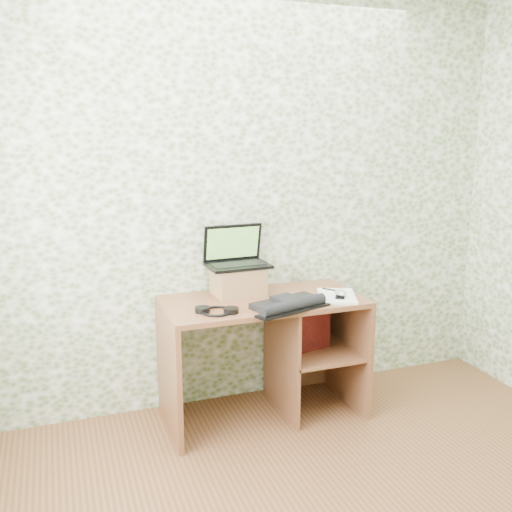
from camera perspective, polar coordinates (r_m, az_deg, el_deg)
name	(u,v)px	position (r m, az deg, el deg)	size (l,w,h in m)	color
wall_back	(246,202)	(3.60, -0.99, 5.42)	(3.50, 3.50, 0.00)	white
desk	(273,338)	(3.57, 1.73, -8.22)	(1.20, 0.60, 0.75)	brown
riser	(238,281)	(3.50, -1.82, -2.49)	(0.29, 0.24, 0.18)	olive
laptop	(236,256)	(3.51, -2.04, -0.01)	(0.38, 0.28, 0.25)	black
keyboard	(289,304)	(3.26, 3.33, -4.81)	(0.49, 0.36, 0.07)	black
headphones	(217,311)	(3.19, -3.94, -5.48)	(0.23, 0.23, 0.03)	black
notepad	(337,296)	(3.50, 8.08, -3.99)	(0.22, 0.31, 0.01)	silver
mouse	(340,294)	(3.45, 8.43, -3.83)	(0.06, 0.10, 0.03)	silver
pen	(334,290)	(3.58, 7.77, -3.40)	(0.01, 0.01, 0.15)	black
red_box	(310,325)	(3.61, 5.42, -6.90)	(0.26, 0.08, 0.32)	maroon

